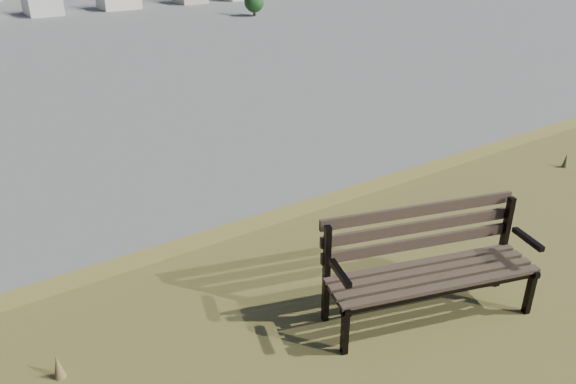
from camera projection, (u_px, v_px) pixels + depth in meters
park_bench at (427, 259)px, 4.35m from camera, size 1.73×0.98×0.87m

